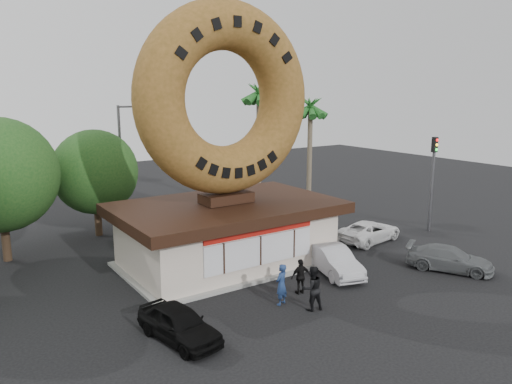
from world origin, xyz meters
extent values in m
plane|color=black|center=(0.00, 0.00, 0.00)|extent=(90.00, 90.00, 0.00)
cube|color=beige|center=(0.00, 6.00, 1.50)|extent=(10.00, 6.00, 3.00)
cube|color=#999993|center=(0.00, 6.00, 0.07)|extent=(10.60, 6.60, 0.15)
cube|color=#3F3F3F|center=(0.00, 6.00, 3.05)|extent=(10.00, 6.00, 0.10)
cube|color=black|center=(0.00, 6.00, 3.00)|extent=(11.20, 7.20, 0.55)
cube|color=silver|center=(0.00, 2.95, 1.55)|extent=(6.00, 0.12, 1.40)
cube|color=red|center=(0.00, 2.93, 2.55)|extent=(6.00, 0.10, 0.45)
cube|color=black|center=(0.00, 6.00, 3.55)|extent=(2.60, 1.40, 0.50)
torus|color=#93602A|center=(0.00, 6.00, 8.53)|extent=(9.45, 2.41, 9.45)
cylinder|color=#473321|center=(-9.50, 13.00, 1.65)|extent=(0.44, 0.44, 3.30)
cylinder|color=#473321|center=(-4.00, 15.00, 1.43)|extent=(0.44, 0.44, 2.86)
sphere|color=#194418|center=(-4.00, 15.00, 4.03)|extent=(5.20, 5.20, 5.20)
cylinder|color=#726651|center=(7.50, 14.00, 4.50)|extent=(0.36, 0.36, 9.00)
cylinder|color=#726651|center=(11.00, 12.50, 4.00)|extent=(0.36, 0.36, 8.00)
cylinder|color=#59595E|center=(-2.00, 16.00, 4.00)|extent=(0.18, 0.18, 8.00)
cylinder|color=#59595E|center=(-1.10, 16.00, 7.90)|extent=(1.80, 0.12, 0.12)
cube|color=#59595E|center=(-0.20, 16.00, 7.85)|extent=(0.45, 0.20, 0.12)
cylinder|color=#59595E|center=(14.00, 4.00, 3.00)|extent=(0.18, 0.18, 6.00)
cube|color=black|center=(14.00, 4.00, 5.60)|extent=(0.30, 0.28, 0.95)
sphere|color=red|center=(14.00, 3.85, 5.90)|extent=(0.18, 0.18, 0.18)
sphere|color=yellow|center=(14.00, 3.85, 5.60)|extent=(0.18, 0.18, 0.18)
sphere|color=green|center=(14.00, 3.85, 5.30)|extent=(0.18, 0.18, 0.18)
imported|color=navy|center=(-0.69, 0.34, 0.90)|extent=(0.76, 0.63, 1.79)
imported|color=black|center=(0.05, -0.80, 0.95)|extent=(1.06, 0.91, 1.89)
imported|color=black|center=(0.72, 0.78, 0.81)|extent=(1.00, 0.55, 1.61)
imported|color=black|center=(-5.64, -0.05, 0.65)|extent=(2.18, 4.01, 1.29)
imported|color=#B2B1B7|center=(3.64, 1.77, 0.68)|extent=(2.51, 4.36, 1.36)
imported|color=slate|center=(8.82, -1.15, 0.61)|extent=(3.55, 4.48, 1.21)
imported|color=white|center=(9.14, 4.60, 0.62)|extent=(4.68, 2.66, 1.23)
camera|label=1|loc=(-12.72, -15.52, 9.01)|focal=35.00mm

